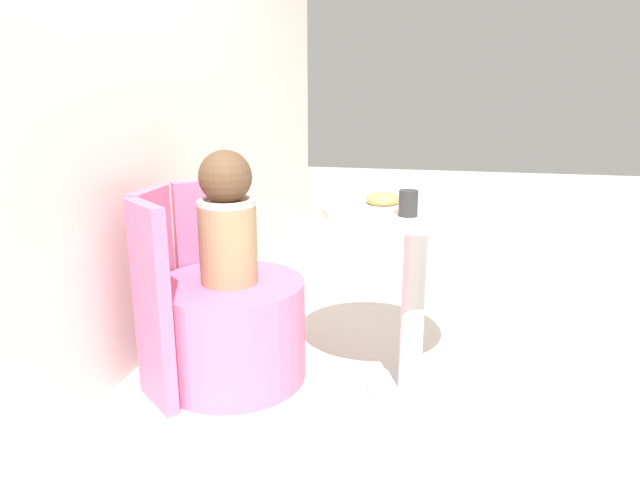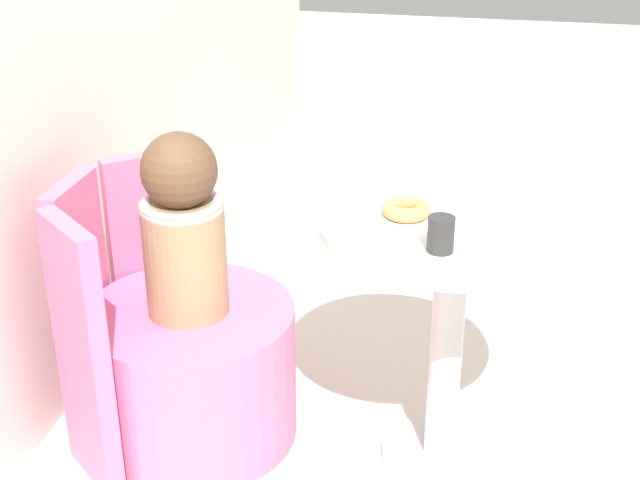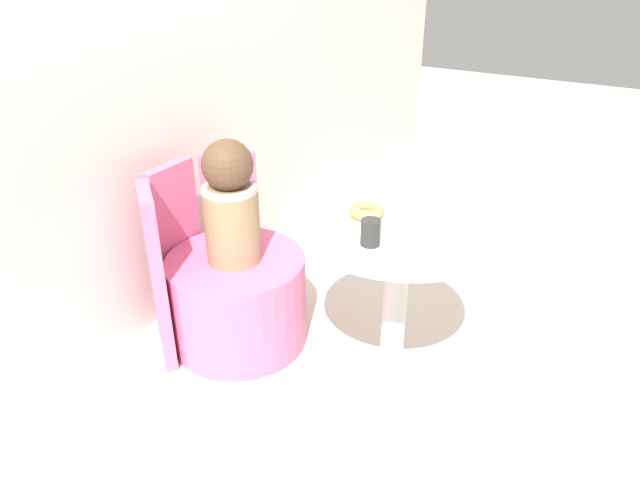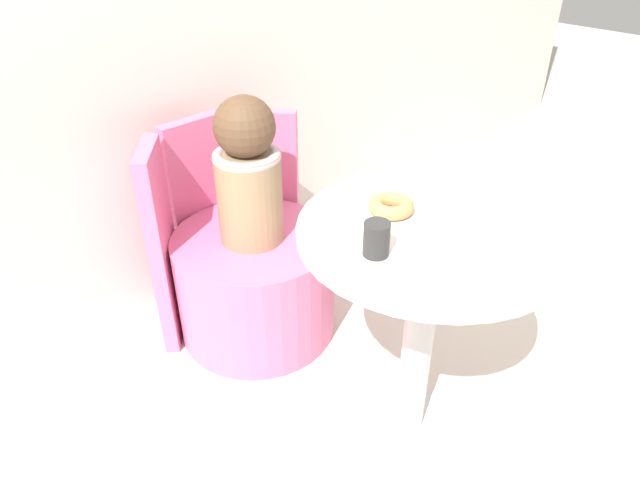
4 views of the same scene
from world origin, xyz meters
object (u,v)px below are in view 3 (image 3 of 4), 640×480
at_px(tub_chair, 238,300).
at_px(child_figure, 231,204).
at_px(donut, 367,211).
at_px(cup, 371,233).
at_px(round_table, 397,269).

xyz_separation_m(tub_chair, child_figure, (0.00, 0.00, 0.45)).
bearing_deg(child_figure, donut, -88.63).
relative_size(child_figure, donut, 4.27).
relative_size(donut, cup, 1.42).
height_order(child_figure, cup, child_figure).
bearing_deg(tub_chair, child_figure, 0.00).
xyz_separation_m(round_table, cup, (-0.19, 0.02, 0.22)).
distance_m(child_figure, cup, 0.71).
bearing_deg(cup, donut, 29.85).
xyz_separation_m(round_table, child_figure, (-0.03, 0.70, 0.10)).
relative_size(child_figure, cup, 6.08).
xyz_separation_m(round_table, donut, (-0.01, 0.12, 0.20)).
xyz_separation_m(donut, cup, (-0.18, -0.10, 0.02)).
bearing_deg(round_table, child_figure, 92.25).
bearing_deg(donut, round_table, -83.55).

